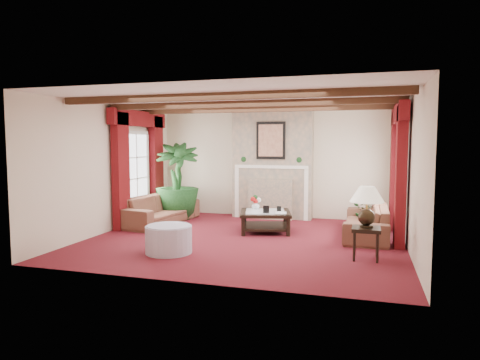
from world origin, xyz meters
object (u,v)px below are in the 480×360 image
(coffee_table, at_px, (265,222))
(potted_palm, at_px, (177,197))
(sofa_right, at_px, (366,216))
(side_table, at_px, (366,243))
(sofa_left, at_px, (160,204))
(ottoman, at_px, (169,239))

(coffee_table, bearing_deg, potted_palm, 145.47)
(sofa_right, distance_m, side_table, 1.79)
(sofa_right, height_order, potted_palm, potted_palm)
(sofa_left, xyz_separation_m, potted_palm, (0.14, 0.66, 0.09))
(sofa_left, distance_m, ottoman, 2.84)
(sofa_left, distance_m, potted_palm, 0.68)
(sofa_left, xyz_separation_m, ottoman, (1.41, -2.45, -0.21))
(coffee_table, bearing_deg, ottoman, -132.74)
(sofa_left, distance_m, coffee_table, 2.63)
(sofa_left, distance_m, side_table, 5.06)
(coffee_table, xyz_separation_m, ottoman, (-1.20, -2.20, 0.02))
(sofa_right, height_order, ottoman, sofa_right)
(potted_palm, bearing_deg, side_table, -29.78)
(sofa_left, height_order, sofa_right, sofa_left)
(potted_palm, bearing_deg, sofa_right, -10.13)
(side_table, bearing_deg, sofa_left, 157.55)
(side_table, bearing_deg, potted_palm, 150.22)
(side_table, relative_size, ottoman, 0.66)
(sofa_left, height_order, ottoman, sofa_left)
(potted_palm, height_order, coffee_table, potted_palm)
(potted_palm, xyz_separation_m, side_table, (4.53, -2.59, -0.27))
(sofa_left, relative_size, potted_palm, 1.07)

